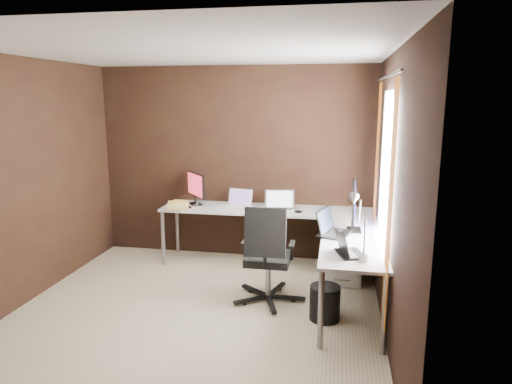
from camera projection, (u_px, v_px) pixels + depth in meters
room at (229, 187)px, 4.25m from camera, size 3.60×3.60×2.50m
desk at (292, 224)px, 5.22m from camera, size 2.65×2.25×0.73m
drawer_pedestal at (343, 255)px, 5.30m from camera, size 0.42×0.50×0.60m
monitor_left at (196, 187)px, 5.89m from camera, size 0.33×0.38×0.41m
monitor_right at (353, 204)px, 4.71m from camera, size 0.15×0.61×0.50m
laptop_white at (239, 203)px, 5.82m from camera, size 0.36×0.29×0.22m
laptop_silver at (280, 206)px, 5.62m from camera, size 0.40×0.31×0.24m
laptop_black_big at (331, 229)px, 4.63m from camera, size 0.39×0.46×0.26m
laptop_black_small at (348, 250)px, 4.02m from camera, size 0.30×0.36×0.21m
book_stack at (178, 205)px, 5.71m from camera, size 0.31×0.28×0.09m
mouse_left at (188, 207)px, 5.71m from camera, size 0.10×0.07×0.04m
mouse_corner at (298, 211)px, 5.50m from camera, size 0.10×0.07×0.04m
desk_lamp at (357, 218)px, 3.86m from camera, size 0.19×0.22×0.57m
office_chair at (268, 274)px, 4.72m from camera, size 0.59×0.59×1.05m
wastebasket at (325, 303)px, 4.36m from camera, size 0.30×0.30×0.34m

